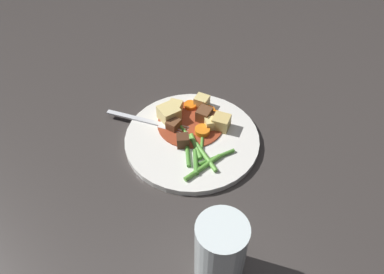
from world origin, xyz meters
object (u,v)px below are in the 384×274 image
object	(u,v)px
potato_chunk_0	(221,122)
potato_chunk_3	(169,114)
carrot_slice_3	(215,116)
meat_chunk_0	(211,119)
carrot_slice_0	(190,106)
dinner_plate	(192,139)
meat_chunk_2	(183,141)
potato_chunk_4	(178,106)
carrot_slice_1	(208,112)
potato_chunk_1	(202,102)
fork	(150,122)
water_glass	(220,251)
meat_chunk_1	(174,125)
meat_chunk_3	(204,115)
potato_chunk_2	(211,124)
carrot_slice_2	(201,130)

from	to	relation	value
potato_chunk_0	potato_chunk_3	xyz separation A→B (m)	(0.06, 0.08, 0.00)
carrot_slice_3	meat_chunk_0	distance (m)	0.01
carrot_slice_0	dinner_plate	bearing A→B (deg)	157.53
carrot_slice_0	meat_chunk_2	world-z (taller)	meat_chunk_2
potato_chunk_0	potato_chunk_4	size ratio (longest dim) A/B	1.21
carrot_slice_1	meat_chunk_0	bearing A→B (deg)	165.05
potato_chunk_3	dinner_plate	bearing A→B (deg)	-162.17
potato_chunk_3	potato_chunk_0	bearing A→B (deg)	-127.33
carrot_slice_1	carrot_slice_3	bearing A→B (deg)	-164.71
dinner_plate	potato_chunk_1	distance (m)	0.09
fork	water_glass	xyz separation A→B (m)	(-0.33, 0.02, 0.05)
meat_chunk_1	meat_chunk_3	distance (m)	0.07
fork	carrot_slice_3	bearing A→B (deg)	-110.12
carrot_slice_3	fork	xyz separation A→B (m)	(0.05, 0.12, -0.00)
carrot_slice_1	meat_chunk_3	size ratio (longest dim) A/B	0.95
carrot_slice_1	potato_chunk_2	size ratio (longest dim) A/B	1.23
potato_chunk_0	potato_chunk_1	xyz separation A→B (m)	(0.07, 0.01, -0.00)
carrot_slice_1	potato_chunk_4	size ratio (longest dim) A/B	1.07
potato_chunk_3	potato_chunk_1	bearing A→B (deg)	-83.24
meat_chunk_0	meat_chunk_3	xyz separation A→B (m)	(0.01, 0.01, 0.00)
potato_chunk_2	meat_chunk_3	xyz separation A→B (m)	(0.03, 0.00, 0.00)
potato_chunk_1	potato_chunk_3	size ratio (longest dim) A/B	0.71
potato_chunk_1	meat_chunk_0	distance (m)	0.05
potato_chunk_0	dinner_plate	bearing A→B (deg)	90.53
carrot_slice_3	potato_chunk_3	bearing A→B (deg)	66.44
carrot_slice_2	carrot_slice_3	bearing A→B (deg)	-60.68
carrot_slice_2	meat_chunk_2	xyz separation A→B (m)	(-0.02, 0.05, 0.00)
potato_chunk_2	potato_chunk_4	world-z (taller)	potato_chunk_4
potato_chunk_3	meat_chunk_0	distance (m)	0.08
carrot_slice_0	meat_chunk_0	xyz separation A→B (m)	(-0.06, -0.02, 0.01)
carrot_slice_1	meat_chunk_1	bearing A→B (deg)	96.66
dinner_plate	carrot_slice_3	xyz separation A→B (m)	(0.03, -0.06, 0.01)
meat_chunk_2	fork	world-z (taller)	meat_chunk_2
carrot_slice_3	potato_chunk_3	size ratio (longest dim) A/B	0.69
carrot_slice_0	potato_chunk_2	xyz separation A→B (m)	(-0.07, -0.01, 0.01)
carrot_slice_0	carrot_slice_3	size ratio (longest dim) A/B	1.00
potato_chunk_2	fork	distance (m)	0.12
carrot_slice_3	potato_chunk_4	distance (m)	0.08
dinner_plate	fork	size ratio (longest dim) A/B	1.89
potato_chunk_3	meat_chunk_0	xyz separation A→B (m)	(-0.04, -0.07, -0.00)
potato_chunk_0	potato_chunk_4	distance (m)	0.10
water_glass	dinner_plate	bearing A→B (deg)	-16.48
meat_chunk_2	carrot_slice_0	bearing A→B (deg)	-32.10
meat_chunk_0	carrot_slice_1	bearing A→B (deg)	-14.95
potato_chunk_0	potato_chunk_1	size ratio (longest dim) A/B	1.18
carrot_slice_1	fork	size ratio (longest dim) A/B	0.20
meat_chunk_2	meat_chunk_3	size ratio (longest dim) A/B	0.79
carrot_slice_3	meat_chunk_3	bearing A→B (deg)	75.81
carrot_slice_3	potato_chunk_0	bearing A→B (deg)	178.32
potato_chunk_0	meat_chunk_3	size ratio (longest dim) A/B	1.07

